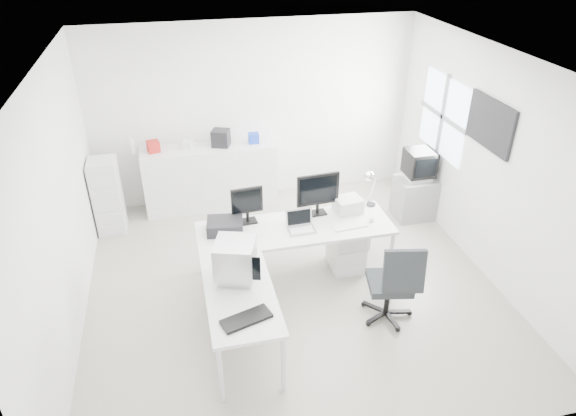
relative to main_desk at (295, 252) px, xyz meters
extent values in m
cube|color=beige|center=(-0.08, -0.15, -0.38)|extent=(5.00, 5.00, 0.01)
cube|color=white|center=(-0.08, -0.15, 2.42)|extent=(5.00, 5.00, 0.01)
cube|color=silver|center=(-0.08, 2.35, 1.02)|extent=(5.00, 0.02, 2.80)
cube|color=silver|center=(-2.58, -0.15, 1.02)|extent=(0.02, 5.00, 2.80)
cube|color=silver|center=(2.42, -0.15, 1.02)|extent=(0.02, 5.00, 2.80)
cube|color=silver|center=(0.70, 0.05, -0.08)|extent=(0.40, 0.50, 0.60)
cube|color=black|center=(-0.85, 0.10, 0.45)|extent=(0.47, 0.39, 0.15)
cube|color=silver|center=(0.65, -0.15, 0.38)|extent=(0.45, 0.18, 0.02)
sphere|color=silver|center=(0.95, -0.10, 0.41)|extent=(0.06, 0.06, 0.06)
cube|color=silver|center=(0.75, 0.22, 0.47)|extent=(0.36, 0.32, 0.19)
cube|color=black|center=(-0.85, -1.50, 0.39)|extent=(0.52, 0.33, 0.03)
cube|color=gray|center=(2.14, 1.05, -0.05)|extent=(0.59, 0.48, 0.64)
cube|color=silver|center=(-0.85, 2.09, 0.13)|extent=(2.03, 0.51, 1.02)
cube|color=#AD1E18|center=(-1.65, 2.09, 0.73)|extent=(0.20, 0.19, 0.17)
cube|color=silver|center=(-1.15, 2.09, 0.71)|extent=(0.16, 0.15, 0.13)
cube|color=black|center=(-0.65, 2.09, 0.77)|extent=(0.32, 0.30, 0.25)
cube|color=#1839AD|center=(-0.15, 2.09, 0.72)|extent=(0.16, 0.14, 0.15)
cylinder|color=silver|center=(-1.95, 2.13, 0.75)|extent=(0.07, 0.07, 0.22)
cube|color=silver|center=(-2.36, 1.72, 0.18)|extent=(0.39, 0.46, 1.11)
camera|label=1|loc=(-1.30, -5.16, 3.74)|focal=32.00mm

